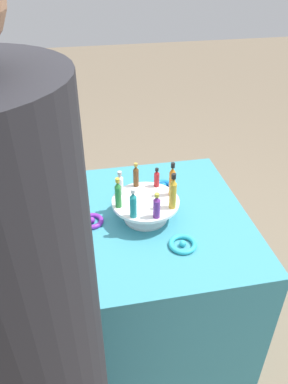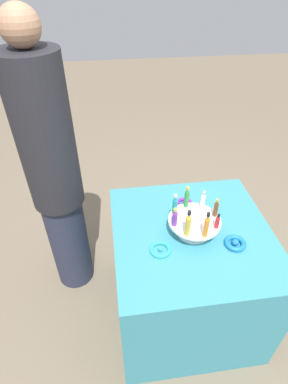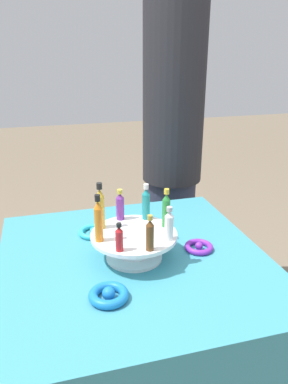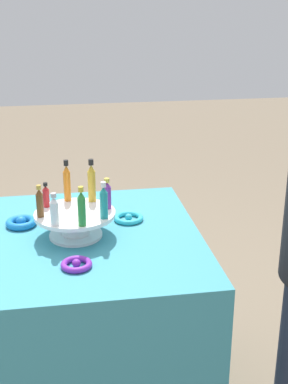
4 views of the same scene
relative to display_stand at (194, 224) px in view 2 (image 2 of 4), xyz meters
name	(u,v)px [view 2 (image 2 of 4)]	position (x,y,z in m)	size (l,w,h in m)	color
ground_plane	(182,308)	(0.00, 0.00, -0.79)	(12.00, 12.00, 0.00)	#756651
party_table	(187,275)	(0.00, 0.00, -0.42)	(0.83, 0.83, 0.74)	teal
display_stand	(194,224)	(0.00, 0.00, 0.00)	(0.27, 0.27, 0.09)	white
bottle_brown	(216,208)	(-0.11, -0.02, 0.08)	(0.02, 0.02, 0.11)	brown
bottle_clear	(203,200)	(-0.06, -0.09, 0.08)	(0.03, 0.03, 0.10)	silver
bottle_green	(187,198)	(0.02, -0.11, 0.09)	(0.02, 0.02, 0.13)	#288438
bottle_teal	(175,205)	(0.09, -0.06, 0.09)	(0.03, 0.03, 0.12)	teal
bottle_purple	(175,218)	(0.11, 0.02, 0.08)	(0.03, 0.03, 0.10)	#702D93
bottle_gold	(188,224)	(0.06, 0.09, 0.10)	(0.03, 0.03, 0.15)	gold
bottle_orange	(206,226)	(-0.02, 0.11, 0.10)	(0.02, 0.02, 0.15)	orange
bottle_red	(217,222)	(-0.09, 0.06, 0.07)	(0.02, 0.02, 0.08)	#B21E23
ribbon_bow_purple	(185,203)	(-0.01, -0.22, -0.04)	(0.09, 0.09, 0.03)	purple
ribbon_bow_teal	(160,249)	(0.19, 0.10, -0.05)	(0.10, 0.10, 0.03)	#2DB7CC
ribbon_bow_blue	(235,243)	(-0.18, 0.11, -0.04)	(0.11, 0.11, 0.04)	blue
person_figure	(55,179)	(0.71, -0.37, 0.08)	(0.29, 0.29, 1.73)	#282D42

